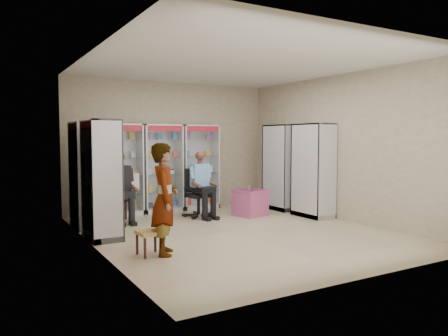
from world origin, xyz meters
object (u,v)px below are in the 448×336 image
cabinet_back_right (199,167)px  cabinet_left_far (87,175)px  seated_shopkeeper (199,186)px  woven_stool_a (253,206)px  pink_trunk (250,203)px  office_chair (198,193)px  cabinet_back_left (121,170)px  cabinet_right_far (282,167)px  cabinet_right_near (313,170)px  cabinet_back_mid (162,168)px  woven_stool_b (150,243)px  cabinet_left_near (102,180)px  standing_man (164,199)px  wooden_chair (120,199)px

cabinet_back_right → cabinet_left_far: (-2.83, -0.93, 0.00)m
cabinet_back_right → seated_shopkeeper: bearing=-115.7°
woven_stool_a → pink_trunk: bearing=-167.0°
office_chair → seated_shopkeeper: seated_shopkeeper is taller
cabinet_back_left → cabinet_back_right: size_ratio=1.00×
cabinet_back_right → cabinet_right_far: size_ratio=1.00×
cabinet_back_left → cabinet_right_near: (3.53, -2.23, 0.00)m
cabinet_back_mid → cabinet_right_near: 3.41m
cabinet_back_left → office_chair: 1.79m
woven_stool_b → woven_stool_a: bearing=32.6°
cabinet_left_near → standing_man: bearing=19.9°
wooden_chair → pink_trunk: bearing=-15.4°
cabinet_right_far → cabinet_left_near: (-4.46, -0.90, 0.00)m
cabinet_right_far → cabinet_back_mid: bearing=66.3°
cabinet_right_far → standing_man: (-3.93, -2.37, -0.19)m
office_chair → woven_stool_a: office_chair is taller
cabinet_back_right → standing_man: (-2.30, -3.50, -0.19)m
cabinet_back_mid → seated_shopkeeper: 1.22m
cabinet_back_mid → cabinet_right_near: same height
cabinet_left_near → pink_trunk: cabinet_left_near is taller
cabinet_back_mid → cabinet_right_near: (2.58, -2.23, 0.00)m
seated_shopkeeper → woven_stool_a: seated_shopkeeper is taller
seated_shopkeeper → woven_stool_b: 3.10m
cabinet_left_near → cabinet_back_mid: bearing=137.2°
cabinet_left_far → woven_stool_b: 2.66m
cabinet_back_left → woven_stool_a: 3.01m
cabinet_right_far → cabinet_left_near: same height
cabinet_back_right → cabinet_back_left: bearing=180.0°
wooden_chair → woven_stool_b: 2.74m
seated_shopkeeper → woven_stool_b: (-1.98, -2.34, -0.48)m
woven_stool_b → cabinet_back_mid: bearing=65.7°
seated_shopkeeper → pink_trunk: (1.05, -0.37, -0.38)m
wooden_chair → cabinet_back_mid: bearing=31.3°
woven_stool_b → seated_shopkeeper: bearing=49.9°
cabinet_right_far → pink_trunk: bearing=106.8°
wooden_chair → standing_man: 2.79m
seated_shopkeeper → woven_stool_a: bearing=-23.6°
pink_trunk → woven_stool_b: 3.61m
cabinet_right_near → cabinet_left_near: 4.46m
office_chair → woven_stool_b: office_chair is taller
cabinet_back_mid → pink_trunk: bearing=-44.8°
cabinet_left_far → office_chair: (2.31, -0.11, -0.48)m
cabinet_back_right → woven_stool_b: size_ratio=5.58×
cabinet_back_mid → cabinet_left_near: 2.77m
pink_trunk → standing_man: 3.52m
pink_trunk → woven_stool_a: 0.14m
office_chair → pink_trunk: 1.15m
cabinet_back_left → woven_stool_b: size_ratio=5.58×
cabinet_back_right → standing_man: cabinet_back_right is taller
cabinet_left_near → seated_shopkeeper: size_ratio=1.51×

